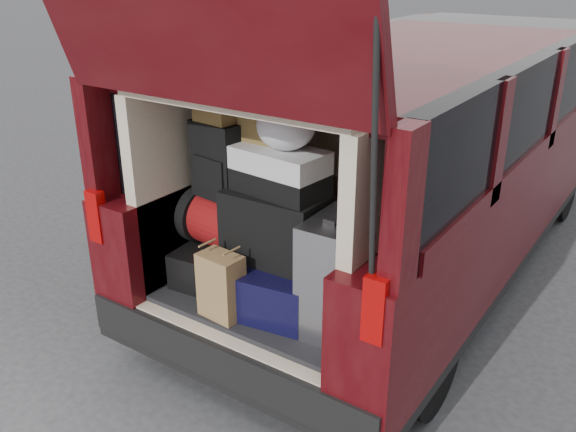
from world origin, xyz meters
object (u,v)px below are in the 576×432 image
(navy_hardshell, at_px, (281,282))
(twotone_duffel, at_px, (277,170))
(red_duffel, at_px, (228,222))
(black_hardshell, at_px, (221,261))
(kraft_bag, at_px, (221,286))
(black_soft_case, at_px, (276,226))
(silver_roller, at_px, (336,275))
(backpack, at_px, (220,160))

(navy_hardshell, bearing_deg, twotone_duffel, 137.92)
(red_duffel, bearing_deg, twotone_duffel, 5.14)
(twotone_duffel, bearing_deg, navy_hardshell, -27.73)
(red_duffel, distance_m, twotone_duffel, 0.53)
(black_hardshell, xyz_separation_m, twotone_duffel, (0.42, -0.00, 0.66))
(navy_hardshell, bearing_deg, kraft_bag, -131.33)
(navy_hardshell, relative_size, twotone_duffel, 1.11)
(twotone_duffel, bearing_deg, black_soft_case, -74.62)
(navy_hardshell, relative_size, silver_roller, 0.96)
(silver_roller, bearing_deg, black_soft_case, 170.49)
(black_hardshell, relative_size, silver_roller, 0.87)
(red_duffel, distance_m, black_soft_case, 0.37)
(black_hardshell, bearing_deg, black_soft_case, -8.89)
(silver_roller, distance_m, kraft_bag, 0.62)
(navy_hardshell, xyz_separation_m, black_soft_case, (-0.04, 0.01, 0.32))
(silver_roller, height_order, backpack, backpack)
(black_hardshell, distance_m, backpack, 0.66)
(kraft_bag, relative_size, red_duffel, 0.72)
(backpack, bearing_deg, black_hardshell, 168.80)
(black_soft_case, bearing_deg, black_hardshell, 175.23)
(backpack, bearing_deg, navy_hardshell, 5.60)
(navy_hardshell, height_order, kraft_bag, kraft_bag)
(black_soft_case, bearing_deg, red_duffel, 174.07)
(black_hardshell, relative_size, twotone_duffel, 1.01)
(kraft_bag, distance_m, twotone_duffel, 0.68)
(navy_hardshell, xyz_separation_m, red_duffel, (-0.40, 0.04, 0.25))
(backpack, bearing_deg, black_soft_case, 7.20)
(black_hardshell, height_order, kraft_bag, kraft_bag)
(kraft_bag, xyz_separation_m, backpack, (-0.23, 0.31, 0.58))
(navy_hardshell, xyz_separation_m, backpack, (-0.42, 0.02, 0.63))
(kraft_bag, distance_m, backpack, 0.70)
(navy_hardshell, xyz_separation_m, kraft_bag, (-0.19, -0.29, 0.05))
(navy_hardshell, height_order, backpack, backpack)
(black_soft_case, bearing_deg, backpack, 177.37)
(silver_roller, distance_m, backpack, 0.92)
(kraft_bag, distance_m, black_soft_case, 0.43)
(backpack, distance_m, twotone_duffel, 0.38)
(black_hardshell, xyz_separation_m, silver_roller, (0.84, -0.08, 0.20))
(navy_hardshell, height_order, twotone_duffel, twotone_duffel)
(black_hardshell, height_order, navy_hardshell, navy_hardshell)
(black_soft_case, bearing_deg, silver_roller, -9.98)
(silver_roller, distance_m, red_duffel, 0.78)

